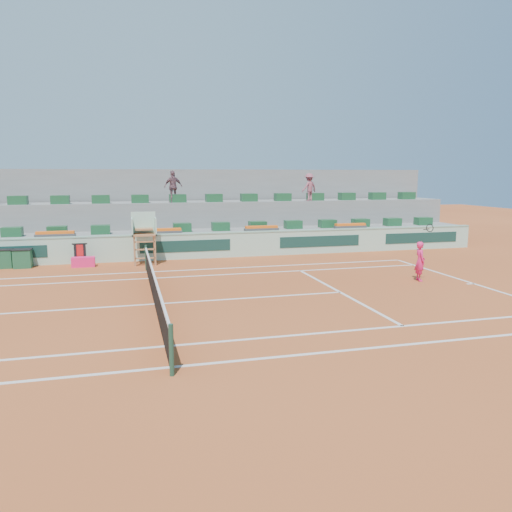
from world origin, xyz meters
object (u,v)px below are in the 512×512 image
object	(u,v)px
player_bag	(83,262)
umpire_chair	(144,231)
drink_cooler_a	(23,258)
tennis_player	(420,261)

from	to	relation	value
player_bag	umpire_chair	world-z (taller)	umpire_chair
player_bag	drink_cooler_a	world-z (taller)	drink_cooler_a
umpire_chair	tennis_player	distance (m)	12.10
player_bag	drink_cooler_a	size ratio (longest dim) A/B	1.19
player_bag	tennis_player	world-z (taller)	tennis_player
umpire_chair	player_bag	bearing A→B (deg)	-179.91
umpire_chair	drink_cooler_a	world-z (taller)	umpire_chair
tennis_player	umpire_chair	bearing A→B (deg)	147.59
umpire_chair	tennis_player	size ratio (longest dim) A/B	1.05
player_bag	tennis_player	xyz separation A→B (m)	(12.90, -6.47, 0.56)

